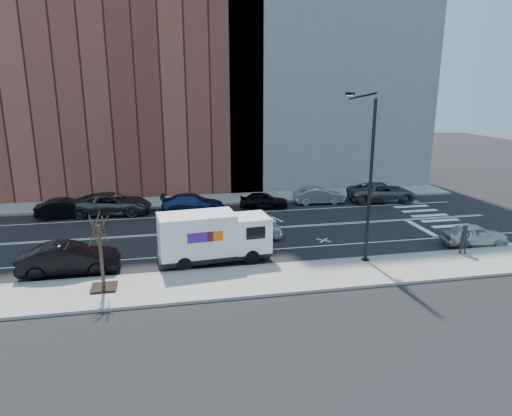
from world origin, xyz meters
name	(u,v)px	position (x,y,z in m)	size (l,w,h in m)	color
ground	(225,231)	(0.00, 0.00, 0.00)	(120.00, 120.00, 0.00)	black
sidewalk_near	(248,281)	(0.00, -8.80, 0.07)	(44.00, 3.60, 0.15)	gray
sidewalk_far	(211,200)	(0.00, 8.80, 0.07)	(44.00, 3.60, 0.15)	gray
curb_near	(242,268)	(0.00, -7.00, 0.08)	(44.00, 0.25, 0.17)	gray
curb_far	(214,205)	(0.00, 7.00, 0.08)	(44.00, 0.25, 0.17)	gray
crosswalk	(435,218)	(16.00, 0.00, 0.00)	(3.00, 14.00, 0.01)	white
road_markings	(225,231)	(0.00, 0.00, 0.00)	(40.00, 8.60, 0.01)	white
bldg_brick	(114,71)	(-8.00, 15.60, 11.00)	(26.00, 10.00, 22.00)	brown
bldg_concrete	(322,51)	(12.00, 15.60, 13.00)	(20.00, 10.00, 26.00)	slate
streetlight	(367,172)	(7.00, -6.91, 5.08)	(0.44, 4.02, 9.34)	black
street_tree	(102,263)	(-7.00, -8.40, 1.45)	(1.20, 1.20, 3.75)	black
fedex_van	(213,236)	(-1.37, -5.60, 1.51)	(6.46, 2.74, 2.87)	black
far_parked_b	(67,208)	(-11.26, 5.57, 0.73)	(1.54, 4.41, 1.45)	black
far_parked_c	(112,204)	(-8.00, 5.95, 0.83)	(2.75, 5.95, 1.65)	#424449
far_parked_d	(193,203)	(-1.82, 5.39, 0.72)	(2.01, 4.93, 1.43)	navy
far_parked_e	(264,200)	(3.93, 5.33, 0.67)	(1.58, 3.93, 1.34)	black
far_parked_f	(319,196)	(8.80, 5.94, 0.70)	(1.48, 4.23, 1.39)	#98999D
far_parked_g	(382,192)	(14.40, 5.62, 0.81)	(2.70, 5.85, 1.63)	#494D50
driving_sedan	(245,229)	(1.07, -2.16, 0.75)	(1.58, 4.53, 1.49)	#B6B6BB
near_parked_rear_a	(69,259)	(-8.99, -5.79, 0.83)	(1.76, 5.04, 1.66)	black
near_parked_front	(474,235)	(14.86, -6.02, 0.68)	(1.61, 4.01, 1.36)	silver
pedestrian	(464,239)	(13.07, -7.52, 1.03)	(0.64, 0.42, 1.76)	black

